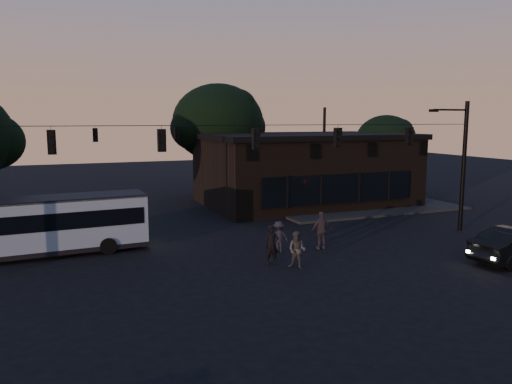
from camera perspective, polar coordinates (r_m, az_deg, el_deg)
name	(u,v)px	position (r m, az deg, el deg)	size (l,w,h in m)	color
ground	(292,276)	(21.15, 4.19, -9.53)	(120.00, 120.00, 0.00)	black
sidewalk_far_right	(351,204)	(38.82, 10.82, -1.33)	(14.00, 10.00, 0.15)	black
building	(305,169)	(38.64, 5.59, 2.67)	(15.40, 10.41, 5.40)	black
tree_behind	(218,123)	(42.06, -4.35, 7.90)	(7.60, 7.60, 9.43)	black
tree_right	(386,141)	(45.06, 14.61, 5.70)	(5.20, 5.20, 6.86)	black
signal_rig_near	(256,162)	(23.86, 0.00, 3.44)	(26.24, 0.30, 7.50)	black
signal_rig_far	(177,149)	(39.11, -9.00, 4.88)	(26.24, 0.30, 7.50)	black
bus	(39,224)	(25.82, -23.52, -3.33)	(10.06, 2.86, 2.80)	#8294A6
pedestrian_a	(272,245)	(22.44, 1.79, -6.09)	(0.65, 0.43, 1.79)	black
pedestrian_b	(297,250)	(21.98, 4.71, -6.62)	(0.80, 0.62, 1.64)	#3D3D37
pedestrian_c	(322,230)	(25.27, 7.52, -4.37)	(1.12, 0.47, 1.92)	#372D35
pedestrian_d	(279,237)	(24.51, 2.61, -5.15)	(1.00, 0.57, 1.55)	black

